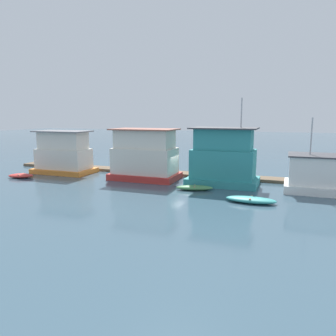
# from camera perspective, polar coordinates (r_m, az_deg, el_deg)

# --- Properties ---
(ground_plane) EXTENTS (200.00, 200.00, 0.00)m
(ground_plane) POSITION_cam_1_polar(r_m,az_deg,el_deg) (33.50, 0.60, -2.10)
(ground_plane) COLOR #385160
(dock_walkway) EXTENTS (42.40, 2.01, 0.30)m
(dock_walkway) POSITION_cam_1_polar(r_m,az_deg,el_deg) (36.21, 2.19, -1.00)
(dock_walkway) COLOR brown
(dock_walkway) RESTS_ON ground_plane
(houseboat_orange) EXTENTS (6.77, 3.85, 4.81)m
(houseboat_orange) POSITION_cam_1_polar(r_m,az_deg,el_deg) (39.16, -17.73, 2.30)
(houseboat_orange) COLOR orange
(houseboat_orange) RESTS_ON ground_plane
(houseboat_red) EXTENTS (6.88, 4.11, 5.20)m
(houseboat_red) POSITION_cam_1_polar(r_m,az_deg,el_deg) (33.72, -4.06, 2.08)
(houseboat_red) COLOR red
(houseboat_red) RESTS_ON ground_plane
(houseboat_teal) EXTENTS (6.61, 4.18, 8.13)m
(houseboat_teal) POSITION_cam_1_polar(r_m,az_deg,el_deg) (31.49, 9.60, 1.53)
(houseboat_teal) COLOR teal
(houseboat_teal) RESTS_ON ground_plane
(houseboat_white) EXTENTS (6.38, 4.20, 6.38)m
(houseboat_white) POSITION_cam_1_polar(r_m,az_deg,el_deg) (31.10, 25.55, -1.04)
(houseboat_white) COLOR white
(houseboat_white) RESTS_ON ground_plane
(dinghy_red) EXTENTS (2.94, 2.15, 0.45)m
(dinghy_red) POSITION_cam_1_polar(r_m,az_deg,el_deg) (38.00, -24.24, -1.22)
(dinghy_red) COLOR red
(dinghy_red) RESTS_ON ground_plane
(dinghy_green) EXTENTS (3.42, 1.92, 0.44)m
(dinghy_green) POSITION_cam_1_polar(r_m,az_deg,el_deg) (29.12, 4.64, -3.44)
(dinghy_green) COLOR #47844C
(dinghy_green) RESTS_ON ground_plane
(dinghy_teal) EXTENTS (3.80, 1.55, 0.47)m
(dinghy_teal) POSITION_cam_1_polar(r_m,az_deg,el_deg) (25.76, 14.23, -5.37)
(dinghy_teal) COLOR teal
(dinghy_teal) RESTS_ON ground_plane
(mooring_post_near_left) EXTENTS (0.28, 0.28, 1.82)m
(mooring_post_near_left) POSITION_cam_1_polar(r_m,az_deg,el_deg) (35.64, -1.67, 0.08)
(mooring_post_near_left) COLOR brown
(mooring_post_near_left) RESTS_ON ground_plane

